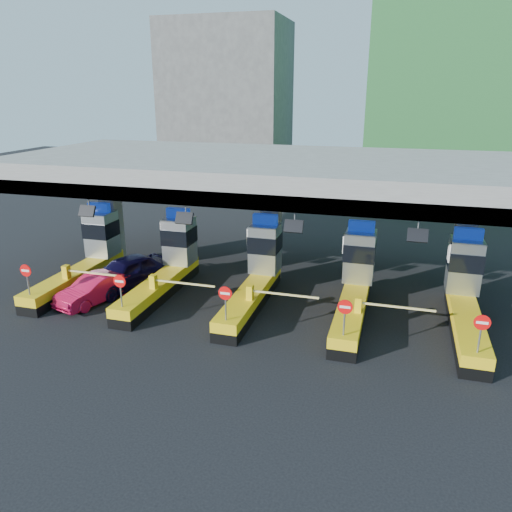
# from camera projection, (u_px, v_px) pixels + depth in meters

# --- Properties ---
(ground) EXTENTS (120.00, 120.00, 0.00)m
(ground) POSITION_uv_depth(u_px,v_px,m) (256.00, 300.00, 25.85)
(ground) COLOR black
(ground) RESTS_ON ground
(toll_canopy) EXTENTS (28.00, 12.09, 7.00)m
(toll_canopy) POSITION_uv_depth(u_px,v_px,m) (271.00, 173.00, 26.53)
(toll_canopy) COLOR slate
(toll_canopy) RESTS_ON ground
(toll_lane_far_left) EXTENTS (4.43, 8.00, 4.16)m
(toll_lane_far_left) POSITION_uv_depth(u_px,v_px,m) (88.00, 256.00, 28.30)
(toll_lane_far_left) COLOR black
(toll_lane_far_left) RESTS_ON ground
(toll_lane_left) EXTENTS (4.43, 8.00, 4.16)m
(toll_lane_left) POSITION_uv_depth(u_px,v_px,m) (169.00, 264.00, 26.98)
(toll_lane_left) COLOR black
(toll_lane_left) RESTS_ON ground
(toll_lane_center) EXTENTS (4.43, 8.00, 4.16)m
(toll_lane_center) POSITION_uv_depth(u_px,v_px,m) (257.00, 273.00, 25.67)
(toll_lane_center) COLOR black
(toll_lane_center) RESTS_ON ground
(toll_lane_right) EXTENTS (4.43, 8.00, 4.16)m
(toll_lane_right) POSITION_uv_depth(u_px,v_px,m) (356.00, 283.00, 24.35)
(toll_lane_right) COLOR black
(toll_lane_right) RESTS_ON ground
(toll_lane_far_right) EXTENTS (4.43, 8.00, 4.16)m
(toll_lane_far_right) POSITION_uv_depth(u_px,v_px,m) (465.00, 294.00, 23.03)
(toll_lane_far_right) COLOR black
(toll_lane_far_right) RESTS_ON ground
(bg_building_scaffold) EXTENTS (18.00, 12.00, 28.00)m
(bg_building_scaffold) POSITION_uv_depth(u_px,v_px,m) (470.00, 49.00, 47.42)
(bg_building_scaffold) COLOR #1E5926
(bg_building_scaffold) RESTS_ON ground
(bg_building_concrete) EXTENTS (14.00, 10.00, 18.00)m
(bg_building_concrete) POSITION_uv_depth(u_px,v_px,m) (227.00, 102.00, 59.49)
(bg_building_concrete) COLOR #4C4C49
(bg_building_concrete) RESTS_ON ground
(van) EXTENTS (3.99, 5.63, 1.78)m
(van) POSITION_uv_depth(u_px,v_px,m) (126.00, 273.00, 27.14)
(van) COLOR black
(van) RESTS_ON ground
(red_car) EXTENTS (2.69, 4.50, 1.40)m
(red_car) POSITION_uv_depth(u_px,v_px,m) (95.00, 289.00, 25.47)
(red_car) COLOR #B50D35
(red_car) RESTS_ON ground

